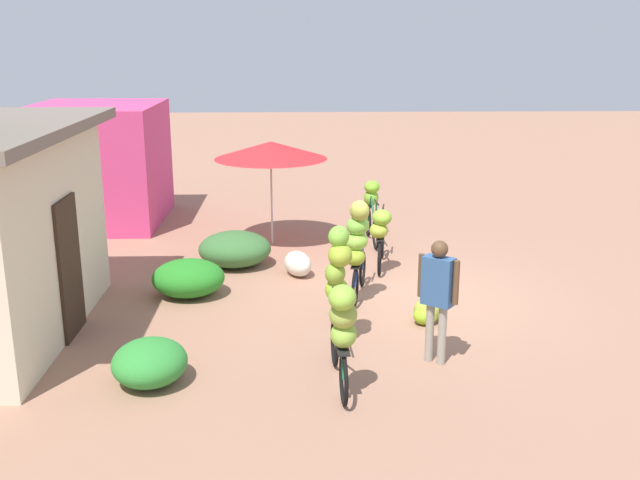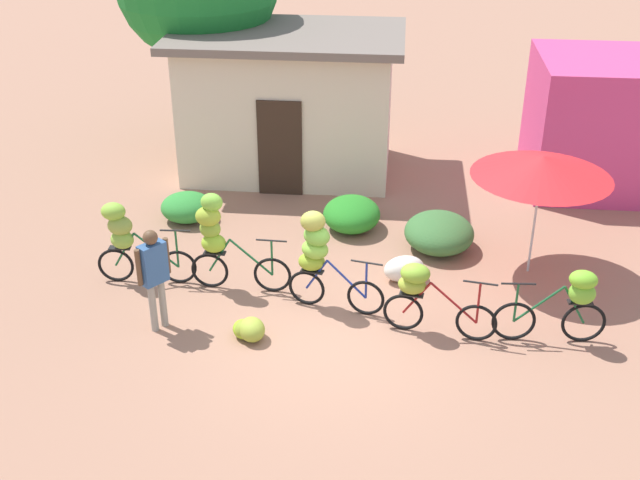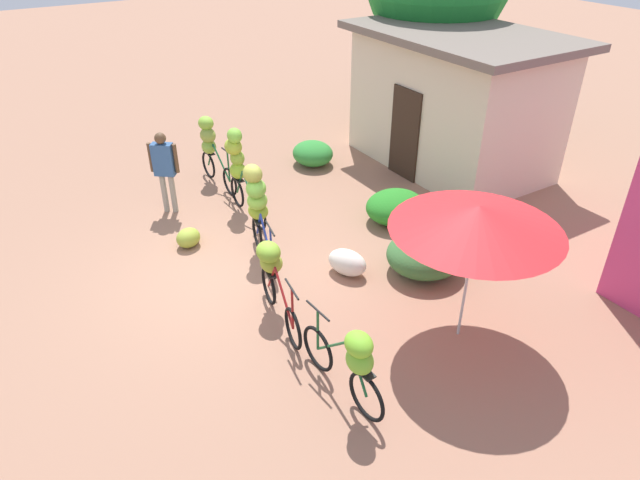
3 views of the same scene
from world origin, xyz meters
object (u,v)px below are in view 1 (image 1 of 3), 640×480
(bicycle_rightmost, at_px, (372,205))
(produce_sack, at_px, (298,264))
(bicycle_by_shop, at_px, (381,232))
(market_umbrella, at_px, (271,150))
(shop_pink, at_px, (99,164))
(banana_pile_on_ground, at_px, (427,312))
(bicycle_center_loaded, at_px, (357,242))
(person_vendor, at_px, (438,289))
(bicycle_leftmost, at_px, (342,327))
(bicycle_near_pile, at_px, (338,276))

(bicycle_rightmost, height_order, produce_sack, bicycle_rightmost)
(bicycle_by_shop, bearing_deg, market_umbrella, 47.52)
(shop_pink, relative_size, banana_pile_on_ground, 5.00)
(bicycle_center_loaded, bearing_deg, shop_pink, 44.89)
(bicycle_center_loaded, distance_m, bicycle_rightmost, 3.78)
(market_umbrella, distance_m, bicycle_rightmost, 2.42)
(bicycle_by_shop, height_order, person_vendor, person_vendor)
(bicycle_leftmost, bearing_deg, bicycle_rightmost, -8.58)
(bicycle_leftmost, relative_size, banana_pile_on_ground, 2.60)
(market_umbrella, height_order, bicycle_by_shop, market_umbrella)
(produce_sack, bearing_deg, bicycle_rightmost, -33.26)
(bicycle_rightmost, bearing_deg, banana_pile_on_ground, -175.34)
(bicycle_leftmost, height_order, person_vendor, person_vendor)
(market_umbrella, relative_size, banana_pile_on_ground, 3.57)
(bicycle_near_pile, height_order, person_vendor, bicycle_near_pile)
(shop_pink, distance_m, banana_pile_on_ground, 9.22)
(market_umbrella, height_order, bicycle_rightmost, market_umbrella)
(bicycle_center_loaded, relative_size, person_vendor, 1.01)
(shop_pink, xyz_separation_m, bicycle_near_pile, (-7.17, -5.08, -0.36))
(market_umbrella, relative_size, bicycle_leftmost, 1.37)
(bicycle_leftmost, xyz_separation_m, bicycle_by_shop, (4.82, -1.00, -0.14))
(bicycle_leftmost, xyz_separation_m, bicycle_center_loaded, (3.21, -0.44, 0.12))
(bicycle_rightmost, distance_m, banana_pile_on_ground, 4.72)
(shop_pink, xyz_separation_m, bicycle_by_shop, (-3.90, -6.04, -0.62))
(produce_sack, bearing_deg, market_umbrella, 13.80)
(market_umbrella, height_order, person_vendor, market_umbrella)
(shop_pink, bearing_deg, bicycle_near_pile, -144.70)
(market_umbrella, distance_m, produce_sack, 2.79)
(bicycle_leftmost, height_order, banana_pile_on_ground, bicycle_leftmost)
(bicycle_near_pile, bearing_deg, shop_pink, 35.30)
(banana_pile_on_ground, bearing_deg, shop_pink, 45.04)
(bicycle_leftmost, xyz_separation_m, bicycle_near_pile, (1.54, -0.04, 0.11))
(bicycle_by_shop, height_order, produce_sack, bicycle_by_shop)
(produce_sack, bearing_deg, shop_pink, 47.40)
(shop_pink, relative_size, bicycle_near_pile, 1.87)
(shop_pink, height_order, person_vendor, shop_pink)
(shop_pink, xyz_separation_m, produce_sack, (-4.16, -4.53, -1.12))
(bicycle_leftmost, height_order, bicycle_by_shop, bicycle_leftmost)
(shop_pink, distance_m, bicycle_center_loaded, 7.78)
(market_umbrella, relative_size, person_vendor, 1.37)
(bicycle_by_shop, height_order, bicycle_rightmost, bicycle_rightmost)
(bicycle_leftmost, distance_m, bicycle_center_loaded, 3.24)
(produce_sack, bearing_deg, bicycle_near_pile, -169.65)
(bicycle_near_pile, distance_m, person_vendor, 1.43)
(bicycle_rightmost, bearing_deg, bicycle_leftmost, 171.42)
(bicycle_rightmost, xyz_separation_m, produce_sack, (-2.38, 1.56, -0.51))
(market_umbrella, xyz_separation_m, bicycle_center_loaded, (-3.47, -1.48, -0.96))
(bicycle_leftmost, relative_size, bicycle_near_pile, 0.97)
(banana_pile_on_ground, bearing_deg, bicycle_by_shop, 9.50)
(banana_pile_on_ground, bearing_deg, bicycle_near_pile, 117.13)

